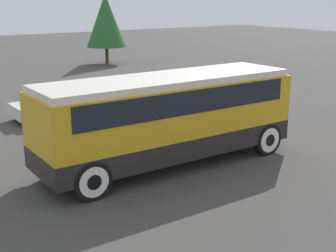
% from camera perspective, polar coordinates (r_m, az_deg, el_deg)
% --- Properties ---
extents(ground_plane, '(120.00, 120.00, 0.00)m').
position_cam_1_polar(ground_plane, '(16.42, -0.00, -4.72)').
color(ground_plane, '#423F3D').
extents(tour_bus, '(9.19, 2.69, 3.12)m').
position_cam_1_polar(tour_bus, '(15.92, 0.28, 1.74)').
color(tour_bus, black).
rests_on(tour_bus, ground_plane).
extents(parked_car_near, '(4.28, 1.80, 1.35)m').
position_cam_1_polar(parked_car_near, '(21.16, -6.74, 1.74)').
color(parked_car_near, maroon).
rests_on(parked_car_near, ground_plane).
extents(parked_car_mid, '(4.42, 1.92, 1.34)m').
position_cam_1_polar(parked_car_mid, '(23.14, -13.20, 2.63)').
color(parked_car_mid, silver).
rests_on(parked_car_mid, ground_plane).
extents(tree_left, '(3.39, 3.39, 5.92)m').
position_cam_1_polar(tree_left, '(41.24, -7.60, 12.63)').
color(tree_left, brown).
rests_on(tree_left, ground_plane).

